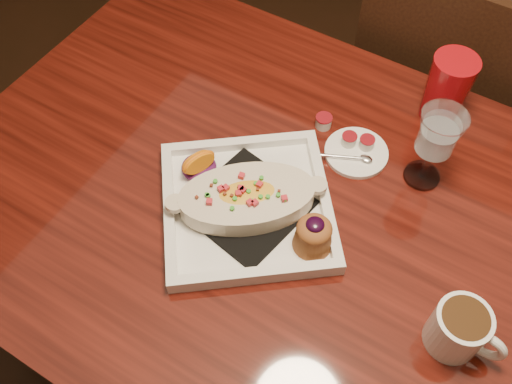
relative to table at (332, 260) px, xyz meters
The scene contains 9 objects.
floor 0.65m from the table, ahead, with size 7.00×7.00×0.00m, color black.
table is the anchor object (origin of this frame).
chair_far 0.65m from the table, 90.00° to the left, with size 0.42×0.42×0.93m.
plate 0.20m from the table, 165.29° to the right, with size 0.41×0.41×0.08m.
coffee_mug 0.29m from the table, 18.56° to the right, with size 0.12×0.08×0.09m.
goblet 0.30m from the table, 67.85° to the left, with size 0.08×0.08×0.17m.
saucer 0.21m from the table, 106.35° to the left, with size 0.12×0.12×0.08m.
creamer_loose 0.27m from the table, 123.35° to the left, with size 0.03×0.03×0.03m.
red_tumbler 0.39m from the table, 82.49° to the left, with size 0.09×0.09×0.14m, color #AF0C14.
Camera 1 is at (0.14, -0.50, 1.61)m, focal length 40.00 mm.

